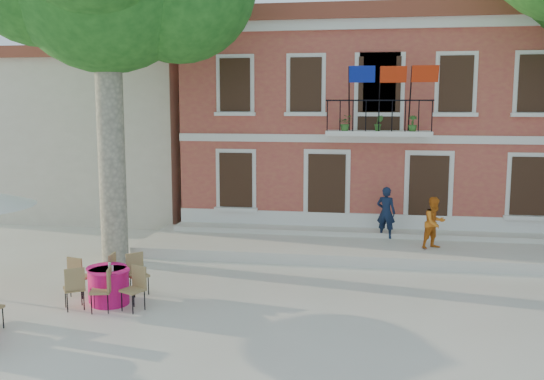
{
  "coord_description": "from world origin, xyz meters",
  "views": [
    {
      "loc": [
        1.82,
        -13.41,
        4.42
      ],
      "look_at": [
        -0.98,
        3.5,
        1.95
      ],
      "focal_mm": 40.0,
      "sensor_mm": 36.0,
      "label": 1
    }
  ],
  "objects_px": {
    "pedestrian_navy": "(386,212)",
    "cafe_table_3": "(110,285)",
    "pedestrian_orange": "(435,223)",
    "cafe_table_0": "(107,282)"
  },
  "relations": [
    {
      "from": "pedestrian_orange",
      "to": "cafe_table_0",
      "type": "distance_m",
      "value": 9.16
    },
    {
      "from": "pedestrian_orange",
      "to": "cafe_table_3",
      "type": "relative_size",
      "value": 0.8
    },
    {
      "from": "pedestrian_orange",
      "to": "cafe_table_0",
      "type": "height_order",
      "value": "pedestrian_orange"
    },
    {
      "from": "pedestrian_orange",
      "to": "cafe_table_3",
      "type": "height_order",
      "value": "pedestrian_orange"
    },
    {
      "from": "pedestrian_navy",
      "to": "cafe_table_3",
      "type": "distance_m",
      "value": 8.9
    },
    {
      "from": "pedestrian_orange",
      "to": "cafe_table_0",
      "type": "relative_size",
      "value": 0.82
    },
    {
      "from": "pedestrian_navy",
      "to": "cafe_table_3",
      "type": "relative_size",
      "value": 0.85
    },
    {
      "from": "pedestrian_orange",
      "to": "cafe_table_0",
      "type": "bearing_deg",
      "value": 176.93
    },
    {
      "from": "pedestrian_orange",
      "to": "cafe_table_3",
      "type": "distance_m",
      "value": 9.16
    },
    {
      "from": "pedestrian_navy",
      "to": "cafe_table_3",
      "type": "xyz_separation_m",
      "value": [
        -6.13,
        -6.41,
        -0.67
      ]
    }
  ]
}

